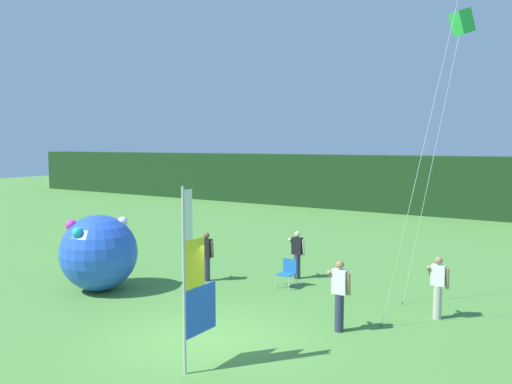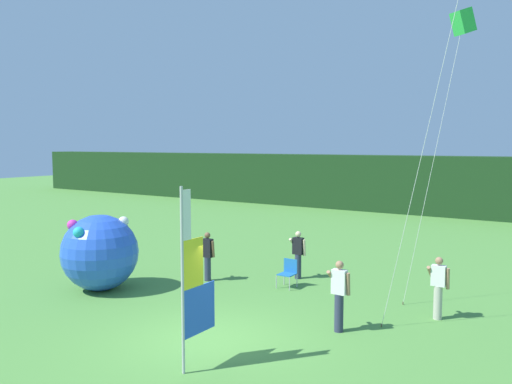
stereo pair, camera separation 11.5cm
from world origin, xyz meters
TOP-DOWN VIEW (x-y plane):
  - ground_plane at (0.00, 0.00)m, footprint 120.00×120.00m
  - distant_treeline at (0.00, 25.16)m, footprint 80.00×2.40m
  - banner_flag at (0.71, -1.44)m, footprint 0.06×1.03m
  - person_near_banner at (-0.94, 5.99)m, footprint 0.55×0.48m
  - person_mid_field at (-3.33, 4.07)m, footprint 0.55×0.48m
  - person_far_left at (4.10, 4.39)m, footprint 0.55×0.48m
  - person_far_right at (2.32, 2.12)m, footprint 0.55×0.48m
  - inflatable_balloon at (-5.45, 1.34)m, footprint 2.38×2.38m
  - folding_chair at (-0.69, 4.89)m, footprint 0.51×0.51m
  - kite_green_box_1 at (4.04, 6.42)m, footprint 1.45×1.73m

SIDE VIEW (x-z plane):
  - ground_plane at x=0.00m, z-range 0.00..0.00m
  - folding_chair at x=-0.69m, z-range 0.07..0.96m
  - person_near_banner at x=-0.94m, z-range 0.05..1.69m
  - person_mid_field at x=-3.33m, z-range 0.05..1.70m
  - person_far_left at x=4.10m, z-range 0.05..1.71m
  - person_far_right at x=2.32m, z-range 0.06..1.82m
  - inflatable_balloon at x=-5.45m, z-range 0.01..2.39m
  - banner_flag at x=0.71m, z-range -0.08..3.68m
  - distant_treeline at x=0.00m, z-range 0.00..3.82m
  - kite_green_box_1 at x=4.04m, z-range 3.77..12.15m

